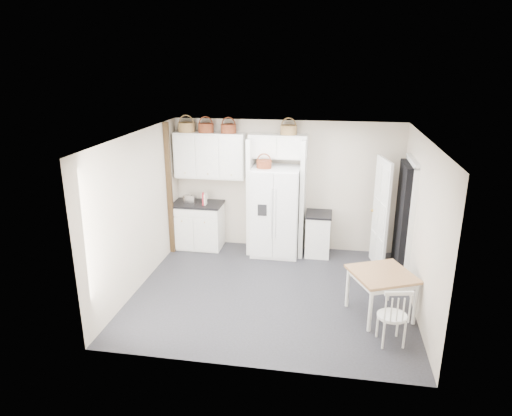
# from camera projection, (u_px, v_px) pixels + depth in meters

# --- Properties ---
(floor) EXTENTS (4.50, 4.50, 0.00)m
(floor) POSITION_uv_depth(u_px,v_px,m) (272.00, 292.00, 7.63)
(floor) COLOR #242426
(floor) RESTS_ON ground
(ceiling) EXTENTS (4.50, 4.50, 0.00)m
(ceiling) POSITION_uv_depth(u_px,v_px,m) (274.00, 137.00, 6.82)
(ceiling) COLOR white
(ceiling) RESTS_ON wall_back
(wall_back) EXTENTS (4.50, 0.00, 4.50)m
(wall_back) POSITION_uv_depth(u_px,v_px,m) (286.00, 186.00, 9.10)
(wall_back) COLOR beige
(wall_back) RESTS_ON floor
(wall_left) EXTENTS (0.00, 4.00, 4.00)m
(wall_left) POSITION_uv_depth(u_px,v_px,m) (139.00, 211.00, 7.58)
(wall_left) COLOR beige
(wall_left) RESTS_ON floor
(wall_right) EXTENTS (0.00, 4.00, 4.00)m
(wall_right) POSITION_uv_depth(u_px,v_px,m) (421.00, 227.00, 6.87)
(wall_right) COLOR beige
(wall_right) RESTS_ON floor
(refrigerator) EXTENTS (0.91, 0.73, 1.76)m
(refrigerator) POSITION_uv_depth(u_px,v_px,m) (276.00, 211.00, 8.90)
(refrigerator) COLOR white
(refrigerator) RESTS_ON floor
(base_cab_left) EXTENTS (0.98, 0.62, 0.90)m
(base_cab_left) POSITION_uv_depth(u_px,v_px,m) (198.00, 226.00, 9.36)
(base_cab_left) COLOR silver
(base_cab_left) RESTS_ON floor
(base_cab_right) EXTENTS (0.47, 0.56, 0.82)m
(base_cab_right) POSITION_uv_depth(u_px,v_px,m) (318.00, 235.00, 8.99)
(base_cab_right) COLOR silver
(base_cab_right) RESTS_ON floor
(dining_table) EXTENTS (1.11, 1.11, 0.70)m
(dining_table) POSITION_uv_depth(u_px,v_px,m) (380.00, 294.00, 6.84)
(dining_table) COLOR brown
(dining_table) RESTS_ON floor
(windsor_chair) EXTENTS (0.47, 0.44, 0.82)m
(windsor_chair) POSITION_uv_depth(u_px,v_px,m) (392.00, 316.00, 6.14)
(windsor_chair) COLOR silver
(windsor_chair) RESTS_ON floor
(counter_left) EXTENTS (1.02, 0.66, 0.04)m
(counter_left) POSITION_uv_depth(u_px,v_px,m) (197.00, 204.00, 9.21)
(counter_left) COLOR black
(counter_left) RESTS_ON base_cab_left
(counter_right) EXTENTS (0.50, 0.60, 0.04)m
(counter_right) POSITION_uv_depth(u_px,v_px,m) (319.00, 214.00, 8.85)
(counter_right) COLOR black
(counter_right) RESTS_ON base_cab_right
(toaster) EXTENTS (0.26, 0.17, 0.17)m
(toaster) POSITION_uv_depth(u_px,v_px,m) (190.00, 199.00, 9.14)
(toaster) COLOR silver
(toaster) RESTS_ON counter_left
(cookbook_red) EXTENTS (0.07, 0.16, 0.23)m
(cookbook_red) POSITION_uv_depth(u_px,v_px,m) (203.00, 199.00, 9.07)
(cookbook_red) COLOR maroon
(cookbook_red) RESTS_ON counter_left
(cookbook_cream) EXTENTS (0.03, 0.14, 0.21)m
(cookbook_cream) POSITION_uv_depth(u_px,v_px,m) (205.00, 199.00, 9.07)
(cookbook_cream) COLOR beige
(cookbook_cream) RESTS_ON counter_left
(basket_upper_a) EXTENTS (0.33, 0.33, 0.19)m
(basket_upper_a) POSITION_uv_depth(u_px,v_px,m) (187.00, 127.00, 8.90)
(basket_upper_a) COLOR olive
(basket_upper_a) RESTS_ON upper_cabinet
(basket_upper_b) EXTENTS (0.30, 0.30, 0.18)m
(basket_upper_b) POSITION_uv_depth(u_px,v_px,m) (206.00, 128.00, 8.83)
(basket_upper_b) COLOR #552A10
(basket_upper_b) RESTS_ON upper_cabinet
(basket_upper_c) EXTENTS (0.30, 0.30, 0.17)m
(basket_upper_c) POSITION_uv_depth(u_px,v_px,m) (229.00, 129.00, 8.76)
(basket_upper_c) COLOR #552A10
(basket_upper_c) RESTS_ON upper_cabinet
(basket_bridge_b) EXTENTS (0.31, 0.31, 0.18)m
(basket_bridge_b) POSITION_uv_depth(u_px,v_px,m) (289.00, 130.00, 8.58)
(basket_bridge_b) COLOR olive
(basket_bridge_b) RESTS_ON bridge_cabinet
(basket_fridge_a) EXTENTS (0.28, 0.28, 0.15)m
(basket_fridge_a) POSITION_uv_depth(u_px,v_px,m) (264.00, 164.00, 8.54)
(basket_fridge_a) COLOR #552A10
(basket_fridge_a) RESTS_ON refrigerator
(upper_cabinet) EXTENTS (1.40, 0.34, 0.90)m
(upper_cabinet) POSITION_uv_depth(u_px,v_px,m) (210.00, 155.00, 8.99)
(upper_cabinet) COLOR silver
(upper_cabinet) RESTS_ON wall_back
(bridge_cabinet) EXTENTS (1.12, 0.34, 0.45)m
(bridge_cabinet) POSITION_uv_depth(u_px,v_px,m) (278.00, 146.00, 8.71)
(bridge_cabinet) COLOR silver
(bridge_cabinet) RESTS_ON wall_back
(fridge_panel_left) EXTENTS (0.08, 0.60, 2.30)m
(fridge_panel_left) POSITION_uv_depth(u_px,v_px,m) (251.00, 196.00, 8.97)
(fridge_panel_left) COLOR silver
(fridge_panel_left) RESTS_ON floor
(fridge_panel_right) EXTENTS (0.08, 0.60, 2.30)m
(fridge_panel_right) POSITION_uv_depth(u_px,v_px,m) (303.00, 198.00, 8.81)
(fridge_panel_right) COLOR silver
(fridge_panel_right) RESTS_ON floor
(trim_post) EXTENTS (0.09, 0.09, 2.60)m
(trim_post) POSITION_uv_depth(u_px,v_px,m) (170.00, 190.00, 8.84)
(trim_post) COLOR #332314
(trim_post) RESTS_ON floor
(doorway_void) EXTENTS (0.18, 0.85, 2.05)m
(doorway_void) POSITION_uv_depth(u_px,v_px,m) (403.00, 221.00, 7.90)
(doorway_void) COLOR black
(doorway_void) RESTS_ON floor
(door_slab) EXTENTS (0.21, 0.79, 2.05)m
(door_slab) POSITION_uv_depth(u_px,v_px,m) (380.00, 214.00, 8.28)
(door_slab) COLOR white
(door_slab) RESTS_ON floor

